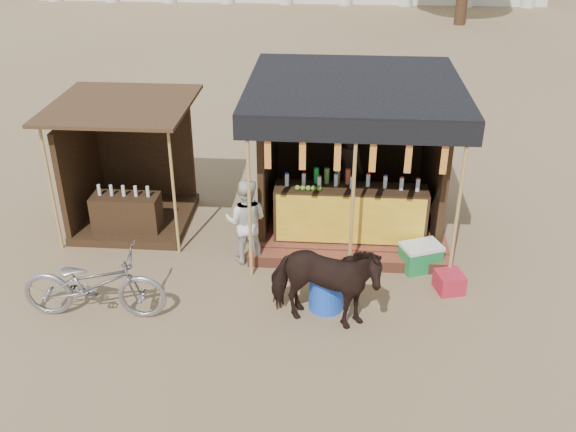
# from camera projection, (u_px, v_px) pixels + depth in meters

# --- Properties ---
(ground) EXTENTS (120.00, 120.00, 0.00)m
(ground) POSITION_uv_depth(u_px,v_px,m) (280.00, 336.00, 9.20)
(ground) COLOR #846B4C
(ground) RESTS_ON ground
(main_stall) EXTENTS (3.60, 3.61, 2.78)m
(main_stall) POSITION_uv_depth(u_px,v_px,m) (350.00, 176.00, 11.60)
(main_stall) COLOR brown
(main_stall) RESTS_ON ground
(secondary_stall) EXTENTS (2.40, 2.40, 2.38)m
(secondary_stall) POSITION_uv_depth(u_px,v_px,m) (124.00, 180.00, 11.85)
(secondary_stall) COLOR #342313
(secondary_stall) RESTS_ON ground
(cow) EXTENTS (1.80, 1.08, 1.42)m
(cow) POSITION_uv_depth(u_px,v_px,m) (324.00, 284.00, 9.10)
(cow) COLOR black
(cow) RESTS_ON ground
(motorbike) EXTENTS (2.15, 0.80, 1.12)m
(motorbike) POSITION_uv_depth(u_px,v_px,m) (94.00, 284.00, 9.38)
(motorbike) COLOR gray
(motorbike) RESTS_ON ground
(bystander) EXTENTS (0.77, 0.62, 1.51)m
(bystander) POSITION_uv_depth(u_px,v_px,m) (246.00, 221.00, 10.65)
(bystander) COLOR silver
(bystander) RESTS_ON ground
(blue_barrel) EXTENTS (0.66, 0.66, 0.67)m
(blue_barrel) POSITION_uv_depth(u_px,v_px,m) (326.00, 289.00, 9.65)
(blue_barrel) COLOR blue
(blue_barrel) RESTS_ON ground
(red_crate) EXTENTS (0.50, 0.51, 0.31)m
(red_crate) POSITION_uv_depth(u_px,v_px,m) (449.00, 282.00, 10.13)
(red_crate) COLOR #AD1C2F
(red_crate) RESTS_ON ground
(cooler) EXTENTS (0.76, 0.65, 0.46)m
(cooler) POSITION_uv_depth(u_px,v_px,m) (420.00, 257.00, 10.66)
(cooler) COLOR #1C7F3C
(cooler) RESTS_ON ground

